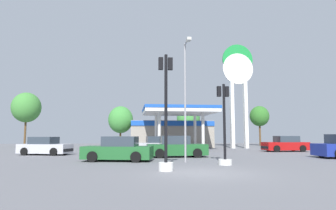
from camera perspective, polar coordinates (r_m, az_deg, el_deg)
name	(u,v)px	position (r m, az deg, el deg)	size (l,w,h in m)	color
ground_plane	(203,173)	(12.77, 6.87, -12.92)	(90.00, 90.00, 0.00)	slate
gas_station	(171,131)	(37.68, 0.60, -5.17)	(10.22, 13.59, 4.53)	gray
station_pole_sign	(238,82)	(37.16, 13.46, 4.42)	(3.83, 0.56, 12.78)	white
car_0	(176,147)	(21.43, 1.62, -8.22)	(4.31, 2.01, 1.53)	black
car_1	(45,147)	(25.67, -22.79, -7.48)	(4.31, 2.73, 1.44)	black
car_2	(159,145)	(26.87, -1.79, -7.80)	(4.22, 2.11, 1.47)	black
car_3	(285,144)	(30.68, 21.82, -7.13)	(4.19, 1.96, 1.49)	black
car_4	(118,150)	(18.38, -9.63, -8.59)	(4.45, 2.59, 1.50)	black
traffic_signal_0	(166,127)	(13.20, -0.43, -4.22)	(0.65, 0.68, 5.25)	silver
traffic_signal_1	(224,135)	(16.12, 10.89, -5.68)	(0.72, 0.72, 4.35)	silver
tree_0	(26,108)	(44.43, -25.82, -0.45)	(3.83, 3.83, 7.37)	brown
tree_1	(121,120)	(42.10, -9.19, -2.84)	(3.46, 3.46, 5.65)	brown
tree_2	(188,118)	(42.53, 3.98, -2.59)	(3.34, 3.34, 5.62)	brown
tree_3	(259,116)	(45.75, 17.34, -2.10)	(2.82, 2.82, 5.89)	brown
corner_streetlamp	(186,89)	(17.35, 3.45, 3.07)	(0.24, 1.48, 7.12)	gray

